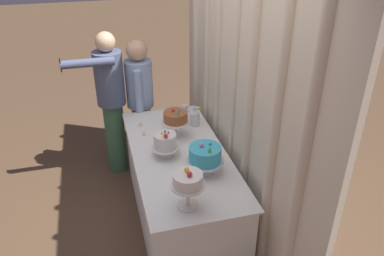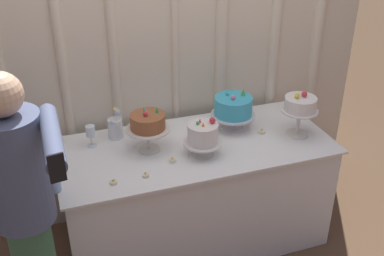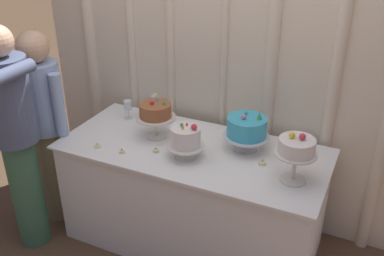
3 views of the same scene
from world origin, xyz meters
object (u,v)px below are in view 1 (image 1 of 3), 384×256
Objects in this scene: tealight_far_left at (140,125)px; cake_display_leftmost at (175,118)px; tealight_near_right at (158,143)px; flower_vase at (195,118)px; cake_display_midright at (205,155)px; cake_display_rightmost at (188,182)px; tealight_near_left at (144,134)px; guest_man_dark_suit at (140,99)px; tealight_far_right at (194,185)px; cake_display_midleft at (165,142)px; wine_glass at (185,109)px; guest_man_pink_jacket at (111,98)px; cake_table at (180,189)px.

cake_display_leftmost is at bearing 46.06° from tealight_far_left.
tealight_near_right reaches higher than tealight_far_left.
tealight_near_right is (0.27, -0.42, -0.07)m from flower_vase.
cake_display_midright reaches higher than tealight_far_left.
cake_display_rightmost is at bearing -32.03° from cake_display_midright.
tealight_near_left is 0.03× the size of guest_man_dark_suit.
tealight_far_right reaches higher than tealight_far_left.
cake_display_leftmost is 0.19× the size of guest_man_dark_suit.
tealight_near_left is at bearing -151.65° from cake_display_midright.
guest_man_dark_suit reaches higher than cake_display_midleft.
guest_man_pink_jacket is at bearing -120.93° from wine_glass.
cake_display_leftmost is 1.02m from cake_display_rightmost.
cake_table is 0.94m from cake_display_rightmost.
tealight_near_right is (0.39, 0.11, 0.00)m from tealight_far_left.
tealight_near_right is 0.03× the size of guest_man_dark_suit.
tealight_far_left is at bearing -133.94° from cake_display_leftmost.
tealight_near_right is at bearing 22.18° from guest_man_pink_jacket.
guest_man_pink_jacket is (-1.56, -0.51, 0.11)m from tealight_far_right.
tealight_far_left is at bearing -8.59° from guest_man_dark_suit.
tealight_near_left is (0.25, -0.47, -0.09)m from wine_glass.
cake_display_rightmost is 0.93m from tealight_near_right.
flower_vase is 0.14× the size of guest_man_dark_suit.
tealight_far_right is (-0.22, 0.10, -0.21)m from cake_display_rightmost.
cake_table is 0.62m from tealight_near_left.
tealight_near_left is at bearing 20.47° from guest_man_pink_jacket.
guest_man_pink_jacket is (-1.08, -0.51, 0.52)m from cake_table.
cake_display_midright is at bearing 24.68° from guest_man_pink_jacket.
flower_vase is 0.13× the size of guest_man_pink_jacket.
tealight_far_right is (0.48, 0.12, -0.13)m from cake_display_midleft.
cake_table is 35.71× the size of tealight_far_right.
tealight_near_left is at bearing -5.62° from guest_man_dark_suit.
guest_man_dark_suit is (-1.44, -0.32, -0.10)m from cake_display_midright.
cake_display_midleft is at bearing -140.74° from cake_display_midright.
guest_man_pink_jacket is (-0.68, -0.25, 0.11)m from tealight_near_left.
cake_table is at bearing 9.44° from guest_man_dark_suit.
wine_glass is 0.10× the size of guest_man_dark_suit.
tealight_near_left is at bearing 2.41° from tealight_far_left.
wine_glass is at bearing 169.43° from tealight_far_right.
tealight_near_right reaches higher than cake_table.
wine_glass is at bearing 152.86° from cake_display_midleft.
cake_display_leftmost is at bearing -26.70° from wine_glass.
flower_vase reaches higher than tealight_near_left.
flower_vase is 0.78m from guest_man_dark_suit.
guest_man_dark_suit is 0.93× the size of guest_man_pink_jacket.
tealight_near_left is 0.02× the size of guest_man_pink_jacket.
cake_display_midright is at bearing 28.59° from tealight_near_right.
cake_table is at bearing 179.94° from tealight_far_right.
tealight_near_left is at bearing -62.17° from wine_glass.
cake_display_leftmost is at bearing -171.05° from cake_display_midright.
tealight_near_left is at bearing -82.07° from flower_vase.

